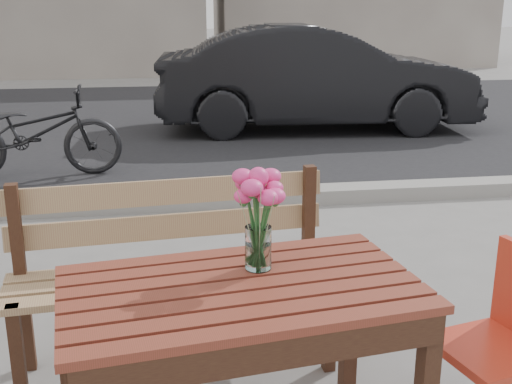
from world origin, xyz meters
TOP-DOWN VIEW (x-y plane):
  - street at (0.00, 5.06)m, footprint 30.00×8.12m
  - main_table at (0.14, -0.12)m, footprint 1.26×0.84m
  - main_bench at (-0.06, 0.67)m, footprint 1.48×0.56m
  - red_chair at (1.15, -0.07)m, footprint 0.44×0.44m
  - main_vase at (0.22, 0.01)m, footprint 0.20×0.20m
  - parked_car at (1.92, 6.15)m, footprint 4.17×1.70m
  - bicycle at (-1.29, 4.20)m, footprint 1.64×0.62m

SIDE VIEW (x-z plane):
  - street at x=0.00m, z-range -0.03..0.09m
  - bicycle at x=-1.29m, z-range 0.00..0.85m
  - red_chair at x=1.15m, z-range 0.06..0.80m
  - main_bench at x=-0.06m, z-range 0.10..1.00m
  - main_table at x=0.14m, z-range 0.24..0.97m
  - parked_car at x=1.92m, z-range 0.00..1.34m
  - main_vase at x=0.22m, z-range 0.77..1.13m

